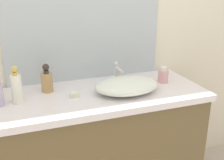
{
  "coord_description": "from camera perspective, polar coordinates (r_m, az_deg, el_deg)",
  "views": [
    {
      "loc": [
        -0.53,
        -1.14,
        1.52
      ],
      "look_at": [
        0.01,
        0.38,
        0.95
      ],
      "focal_mm": 43.78,
      "sensor_mm": 36.0,
      "label": 1
    }
  ],
  "objects": [
    {
      "name": "bathroom_wall_rear",
      "position": [
        1.96,
        -3.75,
        13.05
      ],
      "size": [
        6.0,
        0.06,
        2.6
      ],
      "primitive_type": "cube",
      "color": "silver",
      "rests_on": "ground"
    },
    {
      "name": "perfume_bottle",
      "position": [
        1.92,
        10.64,
        0.96
      ],
      "size": [
        0.07,
        0.07,
        0.11
      ],
      "color": "pink",
      "rests_on": "vanity_counter"
    },
    {
      "name": "spray_can",
      "position": [
        1.65,
        -19.32,
        -1.43
      ],
      "size": [
        0.06,
        0.06,
        0.22
      ],
      "color": "white",
      "rests_on": "vanity_counter"
    },
    {
      "name": "wall_mirror_panel",
      "position": [
        1.89,
        -5.78,
        14.98
      ],
      "size": [
        1.1,
        0.01,
        1.01
      ],
      "primitive_type": "cube",
      "color": "#B2BCC6",
      "rests_on": "vanity_counter"
    },
    {
      "name": "faucet",
      "position": [
        1.85,
        1.17,
        1.78
      ],
      "size": [
        0.03,
        0.13,
        0.15
      ],
      "color": "silver",
      "rests_on": "vanity_counter"
    },
    {
      "name": "sink_basin",
      "position": [
        1.72,
        3.08,
        -1.13
      ],
      "size": [
        0.41,
        0.3,
        0.09
      ],
      "primitive_type": "ellipsoid",
      "color": "silver",
      "rests_on": "vanity_counter"
    },
    {
      "name": "soap_dispenser",
      "position": [
        1.77,
        -13.45,
        -0.09
      ],
      "size": [
        0.07,
        0.07,
        0.18
      ],
      "color": "tan",
      "rests_on": "vanity_counter"
    },
    {
      "name": "candle_jar",
      "position": [
        1.68,
        -7.82,
        -2.99
      ],
      "size": [
        0.06,
        0.06,
        0.03
      ],
      "primitive_type": "cylinder",
      "color": "silver",
      "rests_on": "vanity_counter"
    },
    {
      "name": "vanity_counter",
      "position": [
        1.94,
        -2.65,
        -14.5
      ],
      "size": [
        1.37,
        0.58,
        0.87
      ],
      "color": "brown",
      "rests_on": "ground"
    }
  ]
}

